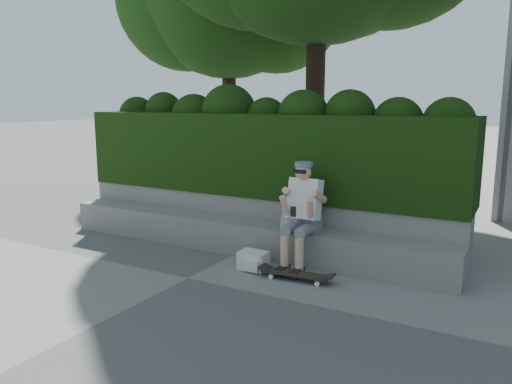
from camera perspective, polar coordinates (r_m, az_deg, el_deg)
The scene contains 8 objects.
ground at distance 6.25m, azimuth -7.81°, elevation -9.74°, with size 80.00×80.00×0.00m, color slate.
bench_ledge at distance 7.17m, azimuth -1.82°, elevation -5.10°, with size 6.00×0.45×0.45m, color gray.
planter_wall at distance 7.53m, azimuth 0.04°, elevation -3.15°, with size 6.00×0.50×0.75m, color gray.
hedge at distance 7.56m, azimuth 0.87°, elevation 4.41°, with size 6.00×1.00×1.20m, color black.
person at distance 6.41m, azimuth 5.35°, elevation -2.16°, with size 0.40×0.76×1.38m.
skateboard at distance 6.14m, azimuth 4.61°, elevation -9.35°, with size 0.85×0.28×0.09m.
backpack_plaid at distance 6.57m, azimuth 4.42°, elevation -2.57°, with size 0.30×0.16×0.44m, color silver.
backpack_ground at distance 6.48m, azimuth -0.29°, elevation -7.81°, with size 0.36×0.25×0.23m, color white.
Camera 1 is at (3.57, -4.66, 2.15)m, focal length 35.00 mm.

